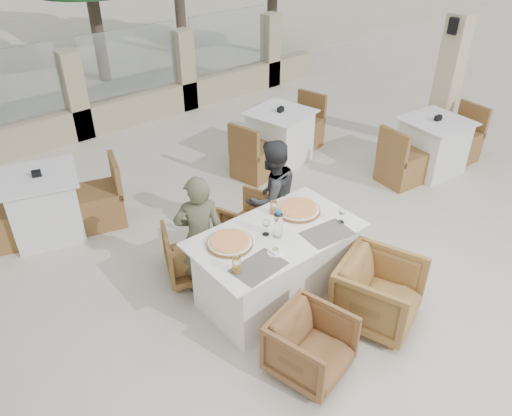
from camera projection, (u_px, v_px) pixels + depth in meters
ground at (275, 294)px, 5.04m from camera, size 80.00×80.00×0.00m
perimeter_wall_far at (74, 90)px, 7.72m from camera, size 10.00×0.34×1.60m
lantern_pillar at (447, 84)px, 7.36m from camera, size 0.34×0.34×2.00m
dining_table at (276, 266)px, 4.82m from camera, size 1.60×0.90×0.77m
placemat_near_left at (259, 267)px, 4.20m from camera, size 0.48×0.34×0.00m
placemat_near_right at (327, 233)px, 4.60m from camera, size 0.48×0.35×0.00m
pizza_left at (230, 242)px, 4.45m from camera, size 0.53×0.53×0.05m
pizza_right at (298, 209)px, 4.90m from camera, size 0.51×0.51×0.06m
water_bottle at (278, 224)px, 4.49m from camera, size 0.09×0.09×0.29m
wine_glass_centre at (266, 226)px, 4.54m from camera, size 0.08×0.08×0.18m
wine_glass_corner at (342, 214)px, 4.71m from camera, size 0.10×0.10×0.18m
beer_glass_left at (236, 265)px, 4.11m from camera, size 0.08×0.08×0.15m
beer_glass_right at (273, 207)px, 4.85m from camera, size 0.09×0.09×0.14m
olive_dish at (276, 250)px, 4.36m from camera, size 0.14×0.14×0.04m
armchair_far_left at (195, 251)px, 5.17m from camera, size 0.79×0.80×0.56m
armchair_far_right at (252, 222)px, 5.64m from camera, size 0.76×0.77×0.55m
armchair_near_left at (311, 346)px, 4.11m from camera, size 0.73×0.74×0.56m
armchair_near_right at (379, 293)px, 4.58m from camera, size 0.91×0.92×0.66m
diner_left at (199, 236)px, 4.78m from camera, size 0.56×0.48×1.30m
diner_right at (272, 198)px, 5.34m from camera, size 0.65×0.52×1.32m
bg_table_a at (45, 205)px, 5.71m from camera, size 1.80×1.24×0.77m
bg_table_b at (280, 137)px, 7.26m from camera, size 1.78×1.16×0.77m
bg_table_c at (432, 146)px, 7.01m from camera, size 1.71×0.97×0.77m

